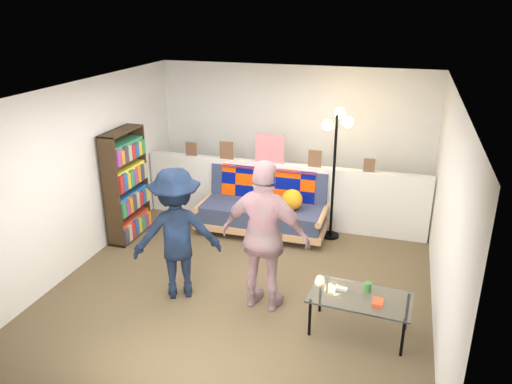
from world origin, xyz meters
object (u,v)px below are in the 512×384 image
coffee_table (361,299)px  person_left (177,234)px  floor_lamp (336,148)px  bookshelf (126,188)px  person_right (265,237)px  futon_sofa (265,207)px

coffee_table → person_left: size_ratio=0.68×
coffee_table → floor_lamp: size_ratio=0.56×
bookshelf → person_right: person_right is taller
floor_lamp → person_right: floor_lamp is taller
coffee_table → person_right: 1.21m
futon_sofa → floor_lamp: bearing=5.8°
floor_lamp → person_left: size_ratio=1.21×
futon_sofa → person_left: 2.11m
floor_lamp → person_right: size_ratio=1.10×
floor_lamp → person_right: (-0.46, -2.07, -0.49)m
futon_sofa → person_right: size_ratio=1.10×
bookshelf → floor_lamp: 3.10m
floor_lamp → person_left: (-1.51, -2.12, -0.58)m
futon_sofa → person_right: bearing=-74.2°
floor_lamp → person_left: bearing=-125.6°
futon_sofa → bookshelf: size_ratio=1.19×
coffee_table → person_right: person_right is taller
person_right → person_left: bearing=8.5°
floor_lamp → person_right: 2.18m
coffee_table → person_left: 2.20m
coffee_table → person_left: bearing=176.1°
coffee_table → person_left: person_left is taller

